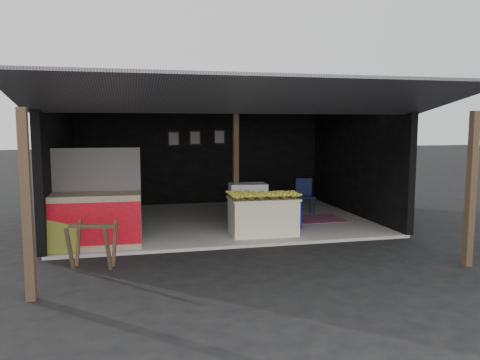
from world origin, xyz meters
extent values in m
plane|color=black|center=(0.00, 0.00, 0.00)|extent=(80.00, 80.00, 0.00)
cube|color=gray|center=(0.00, 2.50, 0.03)|extent=(7.00, 5.00, 0.06)
cube|color=black|center=(0.00, 5.00, 1.51)|extent=(7.00, 0.15, 2.90)
cube|color=black|center=(-3.50, 2.50, 1.51)|extent=(0.15, 5.00, 2.90)
cube|color=black|center=(3.50, 2.50, 1.51)|extent=(0.15, 5.00, 2.90)
cube|color=#232326|center=(0.00, 2.50, 2.96)|extent=(7.20, 5.20, 0.12)
cube|color=#232326|center=(0.00, -0.95, 2.73)|extent=(7.40, 2.47, 0.48)
cube|color=#453322|center=(0.30, 1.90, 1.49)|extent=(0.12, 0.12, 2.85)
cube|color=#453322|center=(-3.30, -1.90, 1.25)|extent=(0.12, 0.12, 2.50)
cube|color=#453322|center=(3.30, -1.90, 1.25)|extent=(0.12, 0.12, 2.50)
cube|color=silver|center=(0.61, 0.77, 0.42)|extent=(1.34, 0.83, 0.72)
cube|color=silver|center=(0.61, 0.77, 0.80)|extent=(1.40, 0.89, 0.04)
cube|color=white|center=(0.57, 1.85, 0.52)|extent=(0.87, 0.61, 0.92)
cube|color=navy|center=(0.57, 1.57, 0.56)|extent=(0.64, 0.07, 0.27)
cube|color=#B21414|center=(0.57, 1.57, 0.24)|extent=(0.41, 0.05, 0.09)
cube|color=#998466|center=(-2.69, 0.56, 0.55)|extent=(1.77, 0.83, 0.98)
cube|color=red|center=(-2.69, 0.17, 0.55)|extent=(1.74, 0.09, 0.76)
cube|color=white|center=(-2.69, 0.16, 0.55)|extent=(0.59, 0.03, 0.20)
cube|color=#18254A|center=(-2.69, 0.89, 1.45)|extent=(1.74, 0.12, 0.82)
cube|color=black|center=(-3.27, 0.19, 0.55)|extent=(0.65, 0.18, 0.98)
cube|color=#453322|center=(-2.94, -0.78, 0.37)|extent=(0.12, 0.28, 0.72)
cube|color=#453322|center=(-2.37, -0.93, 0.37)|extent=(0.12, 0.28, 0.72)
cube|color=#453322|center=(-2.85, -0.43, 0.37)|extent=(0.12, 0.28, 0.72)
cube|color=#453322|center=(-2.28, -0.59, 0.37)|extent=(0.12, 0.28, 0.72)
cube|color=#453322|center=(-2.61, -0.68, 0.69)|extent=(0.74, 0.25, 0.06)
cylinder|color=#0F0D94|center=(1.42, 1.16, 0.33)|extent=(0.36, 0.36, 0.53)
cylinder|color=#091236|center=(2.07, 2.45, 0.28)|extent=(0.03, 0.03, 0.44)
cylinder|color=#091236|center=(2.41, 2.42, 0.28)|extent=(0.03, 0.03, 0.44)
cylinder|color=#091236|center=(2.10, 2.78, 0.28)|extent=(0.03, 0.03, 0.44)
cylinder|color=#091236|center=(2.43, 2.76, 0.28)|extent=(0.03, 0.03, 0.44)
cube|color=#091236|center=(2.25, 2.60, 0.50)|extent=(0.45, 0.45, 0.04)
cube|color=#091236|center=(2.27, 2.79, 0.72)|extent=(0.42, 0.07, 0.45)
cube|color=#761A4F|center=(2.16, 1.96, 0.07)|extent=(1.51, 1.01, 0.01)
cube|color=black|center=(-0.80, 4.90, 1.91)|extent=(0.32, 0.03, 0.42)
cube|color=#4C4C59|center=(-0.80, 4.88, 1.91)|extent=(0.26, 0.02, 0.34)
cube|color=black|center=(-0.20, 4.90, 1.93)|extent=(0.32, 0.03, 0.42)
cube|color=#4C4C59|center=(-0.20, 4.88, 1.93)|extent=(0.26, 0.02, 0.34)
cube|color=black|center=(0.50, 4.90, 1.95)|extent=(0.32, 0.03, 0.42)
cube|color=#4C4C59|center=(0.50, 4.88, 1.95)|extent=(0.26, 0.02, 0.34)
camera|label=1|loc=(-2.00, -8.26, 2.27)|focal=35.00mm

